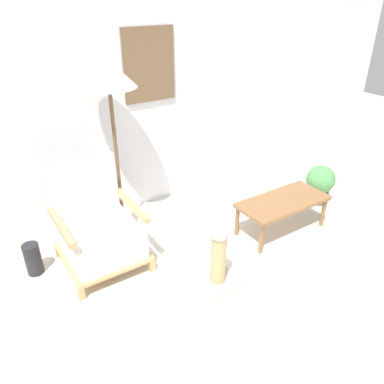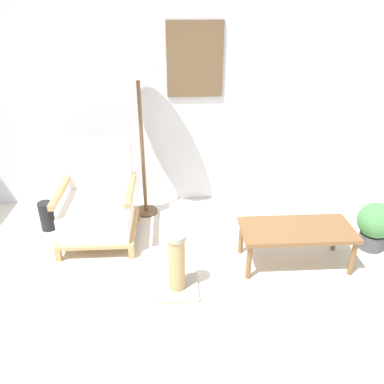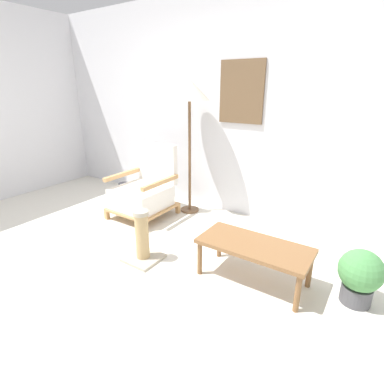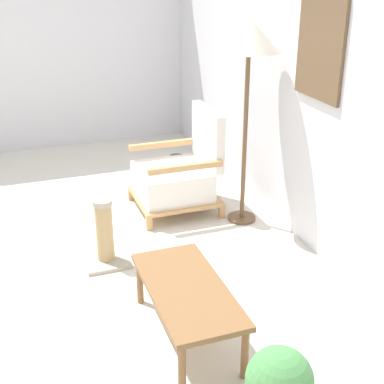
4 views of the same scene
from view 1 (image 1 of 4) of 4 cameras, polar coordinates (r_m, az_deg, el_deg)
The scene contains 8 objects.
ground_plane at distance 3.06m, azimuth 9.18°, elevation -18.59°, with size 14.00×14.00×0.00m, color silver.
wall_back at distance 3.94m, azimuth -10.06°, elevation 15.41°, with size 8.00×0.09×2.70m.
armchair at distance 3.44m, azimuth -14.06°, elevation -5.76°, with size 0.69×0.72×0.91m.
floor_lamp at distance 3.50m, azimuth -12.60°, elevation 16.30°, with size 0.50×0.50×1.70m.
coffee_table at distance 3.88m, azimuth 13.67°, elevation -1.75°, with size 0.95×0.44×0.36m.
vase at distance 3.59m, azimuth -23.07°, elevation -9.36°, with size 0.14×0.14×0.30m, color black.
potted_plant at distance 4.57m, azimuth 18.94°, elevation 1.38°, with size 0.33×0.33×0.46m.
scratching_post at distance 3.18m, azimuth 4.01°, elevation -10.80°, with size 0.33×0.33×0.52m.
Camera 1 is at (-1.50, -1.46, 2.23)m, focal length 35.00 mm.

